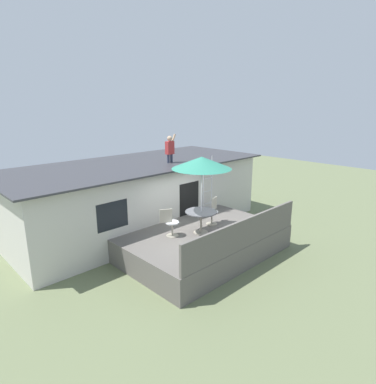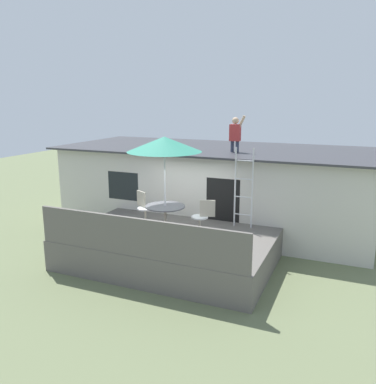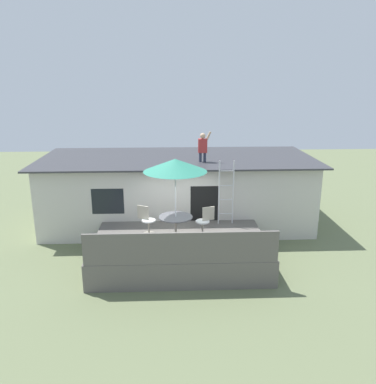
{
  "view_description": "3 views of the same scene",
  "coord_description": "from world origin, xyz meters",
  "px_view_note": "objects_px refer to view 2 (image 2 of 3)",
  "views": [
    {
      "loc": [
        -7.42,
        -6.96,
        4.93
      ],
      "look_at": [
        0.39,
        1.13,
        1.87
      ],
      "focal_mm": 30.46,
      "sensor_mm": 36.0,
      "label": 1
    },
    {
      "loc": [
        4.34,
        -8.92,
        4.24
      ],
      "look_at": [
        0.05,
        1.07,
        1.69
      ],
      "focal_mm": 37.0,
      "sensor_mm": 36.0,
      "label": 2
    },
    {
      "loc": [
        -0.26,
        -11.38,
        5.62
      ],
      "look_at": [
        0.3,
        0.9,
        2.05
      ],
      "focal_mm": 36.82,
      "sensor_mm": 36.0,
      "label": 3
    }
  ],
  "objects_px": {
    "person_figure": "(235,132)",
    "patio_chair_right": "(202,217)",
    "patio_chair_left": "(144,208)",
    "patio_umbrella": "(164,144)",
    "patio_table": "(165,212)",
    "step_ladder": "(244,188)"
  },
  "relations": [
    {
      "from": "patio_chair_left",
      "to": "patio_chair_right",
      "type": "height_order",
      "value": "same"
    },
    {
      "from": "patio_table",
      "to": "person_figure",
      "type": "relative_size",
      "value": 0.94
    },
    {
      "from": "patio_umbrella",
      "to": "step_ladder",
      "type": "height_order",
      "value": "patio_umbrella"
    },
    {
      "from": "patio_chair_left",
      "to": "step_ladder",
      "type": "bearing_deg",
      "value": 45.52
    },
    {
      "from": "person_figure",
      "to": "patio_chair_left",
      "type": "bearing_deg",
      "value": -131.49
    },
    {
      "from": "patio_table",
      "to": "patio_umbrella",
      "type": "height_order",
      "value": "patio_umbrella"
    },
    {
      "from": "patio_umbrella",
      "to": "person_figure",
      "type": "relative_size",
      "value": 2.29
    },
    {
      "from": "patio_chair_right",
      "to": "patio_table",
      "type": "bearing_deg",
      "value": -0.0
    },
    {
      "from": "patio_umbrella",
      "to": "patio_chair_left",
      "type": "bearing_deg",
      "value": 151.79
    },
    {
      "from": "step_ladder",
      "to": "patio_chair_left",
      "type": "distance_m",
      "value": 2.84
    },
    {
      "from": "step_ladder",
      "to": "patio_chair_right",
      "type": "height_order",
      "value": "step_ladder"
    },
    {
      "from": "patio_umbrella",
      "to": "patio_chair_right",
      "type": "relative_size",
      "value": 2.76
    },
    {
      "from": "patio_umbrella",
      "to": "patio_chair_right",
      "type": "height_order",
      "value": "patio_umbrella"
    },
    {
      "from": "patio_chair_right",
      "to": "step_ladder",
      "type": "bearing_deg",
      "value": -147.32
    },
    {
      "from": "patio_chair_right",
      "to": "patio_umbrella",
      "type": "bearing_deg",
      "value": -0.0
    },
    {
      "from": "patio_table",
      "to": "patio_chair_left",
      "type": "bearing_deg",
      "value": 151.79
    },
    {
      "from": "step_ladder",
      "to": "person_figure",
      "type": "xyz_separation_m",
      "value": [
        -0.68,
        1.39,
        1.39
      ]
    },
    {
      "from": "person_figure",
      "to": "patio_chair_right",
      "type": "distance_m",
      "value": 3.15
    },
    {
      "from": "person_figure",
      "to": "patio_chair_left",
      "type": "distance_m",
      "value": 3.59
    },
    {
      "from": "patio_chair_left",
      "to": "patio_chair_right",
      "type": "bearing_deg",
      "value": 22.61
    },
    {
      "from": "patio_table",
      "to": "patio_chair_left",
      "type": "height_order",
      "value": "patio_chair_left"
    },
    {
      "from": "patio_table",
      "to": "person_figure",
      "type": "height_order",
      "value": "person_figure"
    }
  ]
}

